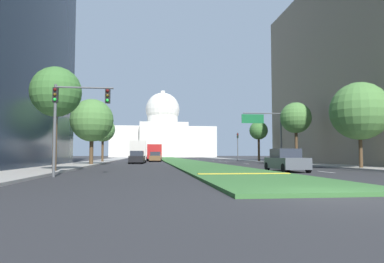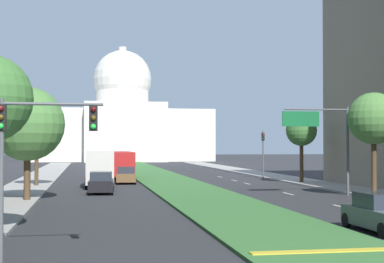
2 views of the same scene
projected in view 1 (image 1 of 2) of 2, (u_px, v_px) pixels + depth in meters
name	position (u px, v px, depth m)	size (l,w,h in m)	color
ground_plane	(174.00, 160.00, 75.87)	(290.74, 290.74, 0.00)	#2B2B2D
grass_median	(177.00, 160.00, 69.33)	(5.97, 118.94, 0.14)	#386B33
median_curb_nose	(244.00, 174.00, 20.29)	(5.37, 0.50, 0.04)	gold
lane_dashes_right	(224.00, 162.00, 59.34)	(0.16, 67.84, 0.01)	silver
sidewalk_left	(104.00, 161.00, 61.20)	(4.00, 118.94, 0.15)	#9E9991
sidewalk_right	(252.00, 161.00, 64.38)	(4.00, 118.94, 0.15)	#9E9991
capitol_building	(163.00, 136.00, 141.06)	(39.77, 27.28, 26.68)	silver
traffic_light_near_left	(71.00, 109.00, 19.98)	(3.34, 0.35, 5.20)	#515456
traffic_light_far_right	(238.00, 143.00, 64.60)	(0.28, 0.35, 5.20)	#515456
overhead_guide_sign	(267.00, 127.00, 43.76)	(5.13, 0.20, 6.50)	#515456
street_tree_left_near	(56.00, 92.00, 24.26)	(3.43, 3.43, 7.25)	#4C3823
street_tree_right_near	(359.00, 111.00, 29.65)	(4.84, 4.84, 7.29)	#4C3823
street_tree_left_mid	(92.00, 120.00, 40.09)	(4.83, 4.83, 7.49)	#4C3823
street_tree_right_mid	(296.00, 118.00, 42.31)	(3.68, 3.68, 7.44)	#4C3823
street_tree_left_far	(103.00, 130.00, 54.01)	(3.69, 3.69, 6.84)	#4C3823
street_tree_right_far	(259.00, 131.00, 57.58)	(2.98, 2.98, 6.58)	#4C3823
sedan_lead_stopped	(286.00, 161.00, 25.65)	(1.94, 4.29, 1.66)	#4C5156
sedan_midblock	(137.00, 158.00, 46.50)	(2.11, 4.48, 1.68)	black
sedan_distant	(155.00, 157.00, 58.05)	(2.12, 4.25, 1.63)	brown
box_truck_delivery	(138.00, 151.00, 52.58)	(2.40, 6.40, 3.20)	#BCBCC1
city_bus	(154.00, 151.00, 66.44)	(2.62, 11.00, 2.95)	#B21E1E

